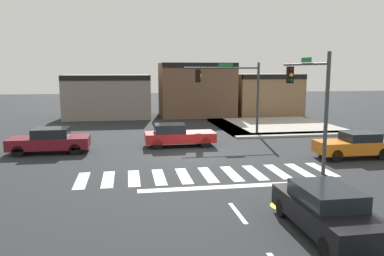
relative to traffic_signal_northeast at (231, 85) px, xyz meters
name	(u,v)px	position (x,y,z in m)	size (l,w,h in m)	color
ground_plane	(192,154)	(-3.90, -5.90, -3.84)	(120.00, 120.00, 0.00)	#232628
crosswalk_near	(208,175)	(-3.90, -10.40, -3.84)	(12.19, 2.74, 0.01)	silver
lane_markings	(299,242)	(-2.80, -17.92, -3.84)	(6.80, 20.25, 0.01)	white
bike_detector_marking	(286,206)	(-1.97, -15.02, -3.84)	(1.13, 1.13, 0.01)	yellow
curb_corner_northeast	(271,126)	(4.59, 3.52, -3.77)	(10.00, 10.60, 0.15)	#9E998E
storefront_row	(191,93)	(-0.86, 12.97, -1.38)	(24.87, 6.40, 5.63)	gray
traffic_signal_northeast	(231,85)	(0.00, 0.00, 0.00)	(5.72, 0.32, 5.48)	#383A3D
traffic_signal_southeast	(309,90)	(1.55, -9.35, 0.11)	(0.32, 5.18, 5.78)	#383A3D
car_maroon	(50,140)	(-12.25, -4.06, -3.09)	(4.64, 1.91, 1.50)	maroon
car_orange	(354,145)	(4.95, -8.32, -3.10)	(4.10, 1.73, 1.45)	orange
car_black	(327,210)	(-1.72, -17.44, -3.11)	(1.79, 4.42, 1.45)	black
car_red	(178,135)	(-4.44, -3.35, -3.11)	(4.51, 1.80, 1.47)	red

